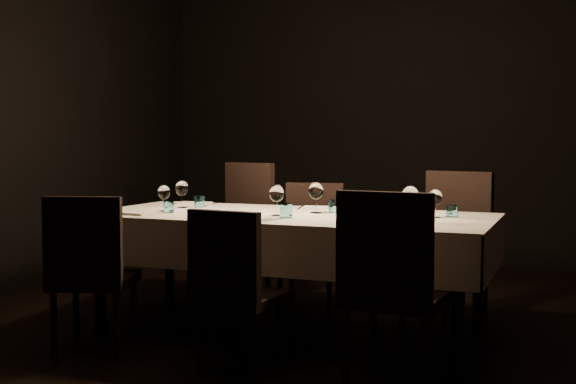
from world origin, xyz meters
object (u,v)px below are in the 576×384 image
at_px(chair_far_left, 237,225).
at_px(chair_near_left, 90,266).
at_px(dining_table, 288,226).
at_px(chair_near_right, 392,281).
at_px(chair_near_center, 234,282).
at_px(chair_far_right, 450,239).
at_px(chair_far_center, 312,238).

bearing_deg(chair_far_left, chair_near_left, -73.74).
distance_m(dining_table, chair_far_left, 1.12).
relative_size(chair_near_right, chair_far_left, 0.93).
bearing_deg(chair_near_center, chair_far_right, -112.14).
bearing_deg(chair_far_center, chair_near_left, -124.04).
bearing_deg(chair_near_right, chair_far_left, -39.62).
bearing_deg(chair_far_right, chair_far_left, -165.68).
height_order(dining_table, chair_near_left, chair_near_left).
bearing_deg(chair_far_center, chair_near_center, -93.05).
bearing_deg(chair_far_right, chair_near_right, -74.87).
distance_m(chair_near_center, chair_near_right, 0.82).
relative_size(chair_near_right, chair_far_right, 0.97).
bearing_deg(chair_far_left, chair_far_center, 17.46).
distance_m(chair_near_left, chair_far_center, 1.77).
bearing_deg(chair_near_left, chair_far_center, -134.13).
xyz_separation_m(chair_near_left, chair_near_center, (0.92, -0.01, -0.02)).
distance_m(chair_near_left, chair_far_right, 2.37).
xyz_separation_m(dining_table, chair_near_right, (0.85, -0.76, -0.15)).
bearing_deg(chair_far_center, dining_table, -89.50).
distance_m(chair_near_left, chair_near_center, 0.92).
relative_size(chair_near_center, chair_far_right, 0.86).
bearing_deg(chair_near_left, chair_far_right, -156.93).
bearing_deg(chair_near_right, dining_table, -36.93).
bearing_deg(chair_far_left, chair_far_right, 18.88).
distance_m(chair_near_right, chair_far_right, 1.52).
height_order(dining_table, chair_far_center, chair_far_center).
relative_size(chair_far_left, chair_far_right, 1.04).
relative_size(dining_table, chair_far_left, 2.40).
relative_size(chair_near_right, chair_far_center, 1.08).
height_order(chair_near_right, chair_far_right, chair_far_right).
relative_size(chair_near_left, chair_near_right, 0.93).
bearing_deg(chair_far_center, chair_far_right, -9.75).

